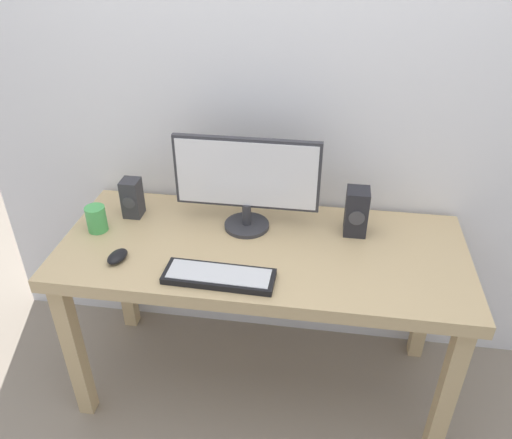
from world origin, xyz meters
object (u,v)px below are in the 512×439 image
Objects in this scene: monitor at (247,180)px; desk at (262,264)px; speaker_right at (356,212)px; speaker_left at (132,198)px; mouse at (117,256)px; keyboard_primary at (219,276)px; coffee_mug at (96,219)px.

desk is at bearing -58.52° from monitor.
speaker_left is at bearing -179.79° from speaker_right.
speaker_right is (0.89, 0.33, 0.08)m from mouse.
monitor is at bearing 121.48° from desk.
keyboard_primary is 0.41m from mouse.
speaker_right is 1.17× the size of speaker_left.
keyboard_primary is 0.59m from speaker_left.
desk is at bearing 61.29° from keyboard_primary.
mouse is 0.33m from speaker_left.
monitor is at bearing -177.56° from speaker_right.
mouse is at bearing -49.80° from coffee_mug.
monitor is 0.51m from speaker_left.
monitor is 0.63m from coffee_mug.
speaker_right reaches higher than keyboard_primary.
coffee_mug is at bearing -168.61° from monitor.
speaker_left reaches higher than keyboard_primary.
coffee_mug is (-0.16, 0.19, 0.04)m from mouse.
speaker_left is 1.54× the size of coffee_mug.
coffee_mug reaches higher than desk.
desk is at bearing 31.39° from mouse.
mouse reaches higher than desk.
mouse is (-0.53, -0.17, 0.11)m from desk.
mouse is (-0.44, -0.31, -0.20)m from monitor.
monitor is 1.44× the size of keyboard_primary.
monitor reaches higher than speaker_right.
mouse is 0.92× the size of coffee_mug.
desk is at bearing -156.99° from speaker_right.
desk is 0.35m from monitor.
monitor is 0.58m from mouse.
keyboard_primary is at bearing -96.73° from monitor.
speaker_right is at bearing 23.01° from desk.
speaker_left reaches higher than coffee_mug.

